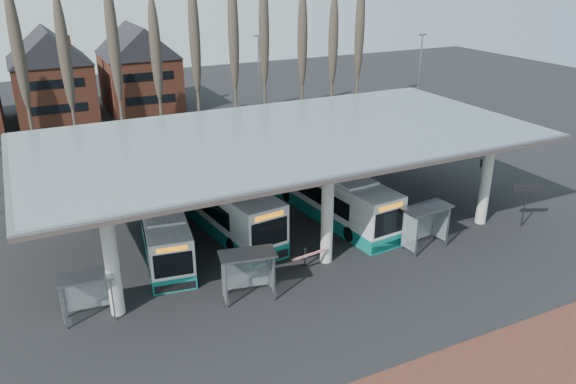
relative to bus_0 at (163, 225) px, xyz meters
name	(u,v)px	position (x,y,z in m)	size (l,w,h in m)	color
ground	(348,281)	(8.09, -8.52, -1.44)	(140.00, 140.00, 0.00)	black
station_canopy	(285,144)	(8.09, -0.52, 4.25)	(32.00, 16.00, 6.34)	silver
poplar_row	(174,45)	(8.09, 24.48, 7.34)	(45.10, 1.10, 14.50)	#473D33
townhouse_row	(1,69)	(-7.66, 35.48, 4.50)	(36.80, 10.30, 12.25)	brown
lamp_post_b	(259,88)	(14.09, 17.48, 3.90)	(0.80, 0.16, 10.17)	slate
lamp_post_c	(418,86)	(28.09, 11.48, 3.90)	(0.80, 0.16, 10.17)	slate
bus_0	(163,225)	(0.00, 0.00, 0.00)	(3.92, 11.18, 3.04)	white
bus_1	(219,201)	(4.20, 1.58, 0.24)	(4.30, 13.03, 3.55)	white
bus_2	(329,193)	(11.50, -0.38, 0.19)	(3.79, 12.58, 3.44)	white
shelter_0	(86,287)	(-5.20, -5.84, 0.34)	(2.76, 1.61, 2.44)	gray
shelter_1	(247,264)	(2.51, -7.57, 0.51)	(3.09, 1.95, 2.67)	gray
shelter_2	(425,217)	(14.28, -7.14, 0.59)	(3.14, 1.79, 2.79)	gray
info_sign_0	(527,192)	(22.12, -7.69, 1.03)	(1.87, 0.85, 2.94)	black
info_sign_1	(487,163)	(22.99, -3.19, 1.50)	(2.21, 1.05, 3.50)	black
barrier	(308,255)	(6.67, -6.48, -0.50)	(2.40, 0.81, 1.21)	black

